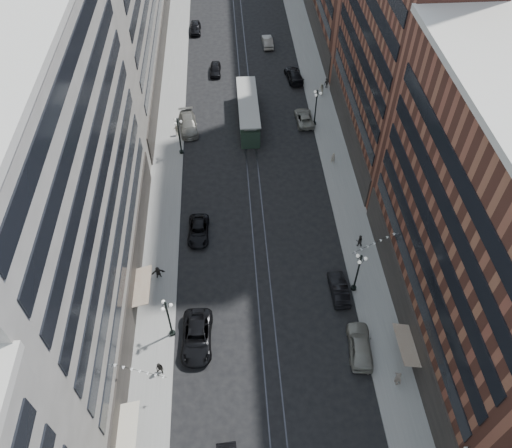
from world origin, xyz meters
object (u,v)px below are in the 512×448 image
object	(u,v)px
streetcar	(248,112)
pedestrian_4	(398,379)
pedestrian_6	(177,130)
car_8	(188,124)
car_2	(197,337)
lamppost_sw_mid	(179,135)
pedestrian_9	(327,83)
lamppost_sw_far	(169,318)
lamppost_se_mid	(316,106)
pedestrian_extra_1	(321,89)
car_13	(215,69)
lamppost_se_far	(358,272)
car_7	(198,231)
pedestrian_2	(160,369)
car_4	(360,345)
car_10	(339,289)
car_11	(304,118)
car_9	(195,28)
car_14	(268,42)
pedestrian_8	(333,158)
car_12	(294,75)
pedestrian_7	(359,241)
pedestrian_5	(158,272)

from	to	relation	value
streetcar	pedestrian_4	world-z (taller)	streetcar
pedestrian_6	car_8	bearing A→B (deg)	-118.56
car_2	car_8	distance (m)	33.15
lamppost_sw_mid	pedestrian_9	world-z (taller)	lamppost_sw_mid
lamppost_sw_far	pedestrian_4	bearing A→B (deg)	-17.40
lamppost_se_mid	pedestrian_extra_1	distance (m)	7.79
car_13	pedestrian_9	size ratio (longest dim) A/B	2.49
lamppost_sw_far	lamppost_se_mid	size ratio (longest dim) A/B	1.00
lamppost_sw_far	lamppost_se_far	world-z (taller)	same
car_7	car_13	distance (m)	33.91
car_2	streetcar	bearing A→B (deg)	80.89
pedestrian_2	car_7	distance (m)	16.84
car_4	car_10	world-z (taller)	car_4
car_2	car_11	distance (m)	36.75
car_9	pedestrian_4	bearing A→B (deg)	-74.03
lamppost_se_far	car_13	xyz separation A→B (m)	(-13.65, 42.43, -2.39)
lamppost_se_far	car_2	distance (m)	16.88
lamppost_sw_mid	car_9	size ratio (longest dim) A/B	1.20
car_9	car_14	size ratio (longest dim) A/B	1.01
lamppost_sw_far	pedestrian_2	size ratio (longest dim) A/B	3.48
car_7	pedestrian_extra_1	world-z (taller)	pedestrian_extra_1
lamppost_sw_far	streetcar	xyz separation A→B (m)	(9.20, 33.42, -1.52)
streetcar	pedestrian_extra_1	size ratio (longest dim) A/B	7.15
pedestrian_8	car_13	bearing A→B (deg)	-69.09
pedestrian_2	lamppost_se_far	bearing A→B (deg)	46.79
lamppost_se_far	pedestrian_extra_1	distance (m)	35.34
car_13	pedestrian_9	bearing A→B (deg)	-15.92
lamppost_sw_far	pedestrian_9	distance (m)	46.37
car_12	lamppost_sw_far	bearing A→B (deg)	61.94
streetcar	pedestrian_2	world-z (taller)	streetcar
pedestrian_4	car_2	bearing A→B (deg)	64.47
lamppost_se_far	car_4	bearing A→B (deg)	-96.99
lamppost_se_mid	car_10	distance (m)	28.44
lamppost_se_far	car_12	world-z (taller)	lamppost_se_far
car_14	streetcar	bearing A→B (deg)	76.18
pedestrian_4	pedestrian_7	size ratio (longest dim) A/B	1.16
lamppost_sw_mid	lamppost_se_far	xyz separation A→B (m)	(18.40, -23.00, 0.00)
pedestrian_4	pedestrian_7	distance (m)	16.04
lamppost_se_far	pedestrian_2	size ratio (longest dim) A/B	3.48
lamppost_se_mid	pedestrian_9	world-z (taller)	lamppost_se_mid
car_7	pedestrian_9	xyz separation A→B (m)	(19.23, 28.36, 0.30)
lamppost_se_far	car_8	size ratio (longest dim) A/B	0.94
pedestrian_2	pedestrian_8	bearing A→B (deg)	77.92
car_14	pedestrian_9	distance (m)	15.76
car_11	pedestrian_extra_1	world-z (taller)	pedestrian_extra_1
car_12	pedestrian_5	world-z (taller)	pedestrian_5
pedestrian_5	pedestrian_6	world-z (taller)	pedestrian_6
car_7	pedestrian_5	bearing A→B (deg)	-124.21
pedestrian_8	lamppost_se_far	bearing A→B (deg)	74.33
pedestrian_6	pedestrian_7	size ratio (longest dim) A/B	1.03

